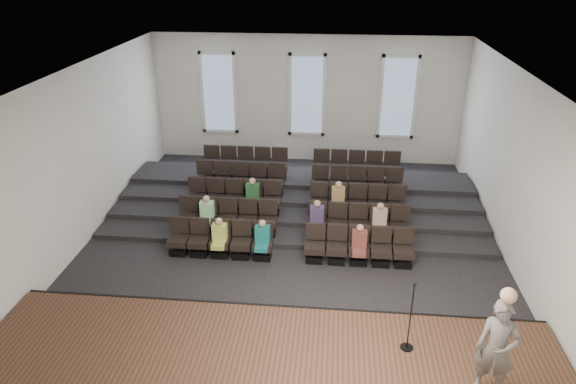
# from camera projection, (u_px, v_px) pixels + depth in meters

# --- Properties ---
(ground) EXTENTS (14.00, 14.00, 0.00)m
(ground) POSITION_uv_depth(u_px,v_px,m) (290.00, 248.00, 14.87)
(ground) COLOR black
(ground) RESTS_ON ground
(ceiling) EXTENTS (12.00, 14.00, 0.02)m
(ceiling) POSITION_uv_depth(u_px,v_px,m) (291.00, 75.00, 12.73)
(ceiling) COLOR white
(ceiling) RESTS_ON ground
(wall_back) EXTENTS (12.00, 0.04, 5.00)m
(wall_back) POSITION_uv_depth(u_px,v_px,m) (307.00, 100.00, 20.12)
(wall_back) COLOR white
(wall_back) RESTS_ON ground
(wall_front) EXTENTS (12.00, 0.04, 5.00)m
(wall_front) POSITION_uv_depth(u_px,v_px,m) (247.00, 353.00, 7.48)
(wall_front) COLOR white
(wall_front) RESTS_ON ground
(wall_left) EXTENTS (0.04, 14.00, 5.00)m
(wall_left) POSITION_uv_depth(u_px,v_px,m) (76.00, 160.00, 14.32)
(wall_left) COLOR white
(wall_left) RESTS_ON ground
(wall_right) EXTENTS (0.04, 14.00, 5.00)m
(wall_right) POSITION_uv_depth(u_px,v_px,m) (522.00, 177.00, 13.28)
(wall_right) COLOR white
(wall_right) RESTS_ON ground
(stage) EXTENTS (11.80, 3.60, 0.50)m
(stage) POSITION_uv_depth(u_px,v_px,m) (267.00, 372.00, 10.17)
(stage) COLOR #48311F
(stage) RESTS_ON ground
(stage_lip) EXTENTS (11.80, 0.06, 0.52)m
(stage_lip) POSITION_uv_depth(u_px,v_px,m) (277.00, 315.00, 11.76)
(stage_lip) COLOR black
(stage_lip) RESTS_ON ground
(risers) EXTENTS (11.80, 4.80, 0.60)m
(risers) POSITION_uv_depth(u_px,v_px,m) (299.00, 195.00, 17.64)
(risers) COLOR black
(risers) RESTS_ON ground
(seating_rows) EXTENTS (6.80, 4.70, 1.67)m
(seating_rows) POSITION_uv_depth(u_px,v_px,m) (295.00, 203.00, 15.96)
(seating_rows) COLOR black
(seating_rows) RESTS_ON ground
(windows) EXTENTS (8.44, 0.10, 3.24)m
(windows) POSITION_uv_depth(u_px,v_px,m) (307.00, 95.00, 19.97)
(windows) COLOR white
(windows) RESTS_ON wall_back
(audience) EXTENTS (5.45, 2.64, 1.10)m
(audience) POSITION_uv_depth(u_px,v_px,m) (292.00, 218.00, 14.81)
(audience) COLOR #B5CC51
(audience) RESTS_ON seating_rows
(speaker) EXTENTS (0.82, 0.65, 1.96)m
(speaker) POSITION_uv_depth(u_px,v_px,m) (497.00, 349.00, 9.00)
(speaker) COLOR #5B5956
(speaker) RESTS_ON stage
(mic_stand) EXTENTS (0.27, 0.27, 1.59)m
(mic_stand) POSITION_uv_depth(u_px,v_px,m) (409.00, 329.00, 10.22)
(mic_stand) COLOR black
(mic_stand) RESTS_ON stage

